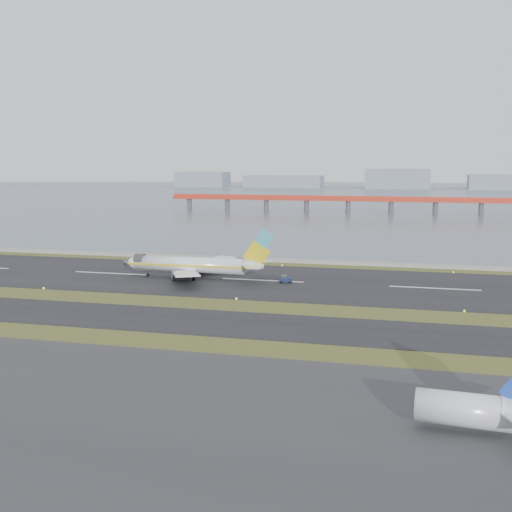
% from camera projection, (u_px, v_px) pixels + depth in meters
% --- Properties ---
extents(ground, '(1000.00, 1000.00, 0.00)m').
position_uv_depth(ground, '(226.00, 308.00, 125.34)').
color(ground, '#344117').
rests_on(ground, ground).
extents(apron_strip, '(1000.00, 50.00, 0.10)m').
position_uv_depth(apron_strip, '(83.00, 412.00, 72.61)').
color(apron_strip, '#2E2D30').
rests_on(apron_strip, ground).
extents(taxiway_strip, '(1000.00, 18.00, 0.10)m').
position_uv_depth(taxiway_strip, '(206.00, 322.00, 113.83)').
color(taxiway_strip, black).
rests_on(taxiway_strip, ground).
extents(runway_strip, '(1000.00, 45.00, 0.10)m').
position_uv_depth(runway_strip, '(262.00, 281.00, 154.08)').
color(runway_strip, black).
rests_on(runway_strip, ground).
extents(seawall, '(1000.00, 2.50, 1.00)m').
position_uv_depth(seawall, '(288.00, 261.00, 182.77)').
color(seawall, gray).
rests_on(seawall, ground).
extents(bay_water, '(1400.00, 800.00, 1.30)m').
position_uv_depth(bay_water, '(379.00, 195.00, 566.21)').
color(bay_water, '#465664').
rests_on(bay_water, ground).
extents(red_pier, '(260.00, 5.00, 10.20)m').
position_uv_depth(red_pier, '(391.00, 201.00, 358.96)').
color(red_pier, red).
rests_on(red_pier, ground).
extents(far_shoreline, '(1400.00, 80.00, 60.50)m').
position_uv_depth(far_shoreline, '(401.00, 183.00, 715.33)').
color(far_shoreline, gray).
rests_on(far_shoreline, ground).
extents(airliner, '(38.52, 32.89, 12.80)m').
position_uv_depth(airliner, '(195.00, 265.00, 155.87)').
color(airliner, white).
rests_on(airliner, ground).
extents(pushback_tug, '(3.17, 2.10, 1.91)m').
position_uv_depth(pushback_tug, '(285.00, 279.00, 150.75)').
color(pushback_tug, '#151C3B').
rests_on(pushback_tug, ground).
extents(second_airliner_tail, '(15.95, 13.23, 9.86)m').
position_uv_depth(second_airliner_tail, '(486.00, 409.00, 65.80)').
color(second_airliner_tail, white).
rests_on(second_airliner_tail, ground).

